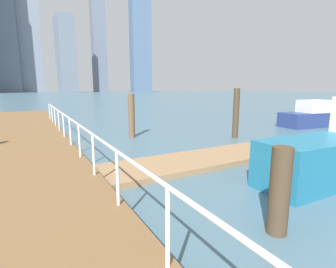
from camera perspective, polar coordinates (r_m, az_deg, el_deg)
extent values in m
plane|color=#476675|center=(18.16, -14.56, 1.92)|extent=(300.00, 300.00, 0.00)
cube|color=#93704C|center=(11.60, 22.82, -2.82)|extent=(15.99, 2.00, 0.18)
cylinder|color=white|center=(3.23, -0.05, -20.54)|extent=(0.06, 0.06, 1.05)
cylinder|color=white|center=(4.84, -11.38, -9.86)|extent=(0.06, 0.06, 1.05)
cylinder|color=white|center=(6.62, -16.54, -4.54)|extent=(0.06, 0.06, 1.05)
cylinder|color=white|center=(8.46, -19.45, -1.49)|extent=(0.06, 0.06, 1.05)
cylinder|color=white|center=(10.33, -21.31, 0.47)|extent=(0.06, 0.06, 1.05)
cylinder|color=white|center=(12.22, -22.60, 1.83)|extent=(0.06, 0.06, 1.05)
cylinder|color=white|center=(14.12, -23.54, 2.82)|extent=(0.06, 0.06, 1.05)
cylinder|color=white|center=(16.02, -24.26, 3.58)|extent=(0.06, 0.06, 1.05)
cylinder|color=white|center=(17.93, -24.83, 4.17)|extent=(0.06, 0.06, 1.05)
cylinder|color=white|center=(19.84, -25.29, 4.65)|extent=(0.06, 0.06, 1.05)
cylinder|color=white|center=(6.51, -16.78, -0.07)|extent=(0.06, 26.92, 0.06)
cylinder|color=#473826|center=(13.48, 15.17, 4.54)|extent=(0.31, 0.31, 2.57)
cylinder|color=#473826|center=(4.93, 23.99, -11.77)|extent=(0.36, 0.36, 1.60)
cylinder|color=brown|center=(13.28, -8.27, 4.07)|extent=(0.33, 0.33, 2.27)
cube|color=navy|center=(20.36, 31.37, 2.98)|extent=(6.38, 2.55, 0.96)
cube|color=white|center=(19.74, 30.35, 5.48)|extent=(2.21, 1.62, 0.82)
cube|color=slate|center=(167.58, -33.12, 19.47)|extent=(11.65, 7.17, 67.02)
cube|color=gray|center=(173.03, -29.19, 17.64)|extent=(13.48, 7.43, 56.06)
cube|color=slate|center=(154.62, -22.16, 16.26)|extent=(9.33, 14.35, 40.44)
cube|color=slate|center=(175.71, -15.69, 22.96)|extent=(8.40, 11.00, 83.45)
cube|color=slate|center=(165.96, -6.28, 19.48)|extent=(12.49, 9.38, 57.56)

